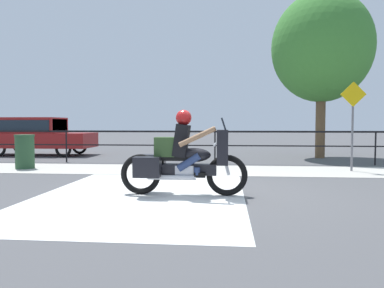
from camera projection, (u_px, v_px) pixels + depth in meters
ground_plane at (206, 192)px, 7.23m from camera, size 120.00×120.00×0.00m
sidewalk_band at (213, 170)px, 10.61m from camera, size 44.00×2.40×0.01m
crosswalk_band at (145, 193)px, 7.14m from camera, size 3.76×6.00×0.01m
fence_railing at (215, 138)px, 12.34m from camera, size 36.00×0.05×1.09m
motorcycle at (182, 158)px, 6.89m from camera, size 2.36×0.76×1.58m
parked_car at (38, 134)px, 15.66m from camera, size 4.39×1.76×1.58m
trash_bin at (25, 152)px, 10.96m from camera, size 0.56×0.56×1.00m
street_sign at (353, 116)px, 10.30m from camera, size 0.69×0.06×2.47m
tree_behind_sign at (322, 48)px, 14.27m from camera, size 3.79×3.79×6.33m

